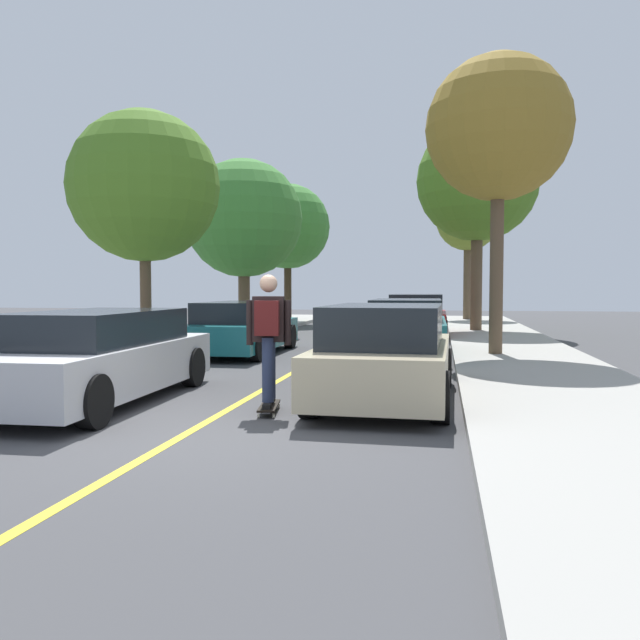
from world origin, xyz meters
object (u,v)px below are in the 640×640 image
Objects in this scene: street_tree_right_near at (478,181)px; fire_hydrant at (149,340)px; parked_car_left_nearest at (97,357)px; street_tree_left_far at (288,227)px; parked_car_left_near at (242,328)px; street_tree_left_nearest at (144,187)px; parked_car_right_near at (407,329)px; parked_car_right_nearest at (386,354)px; street_tree_right_far at (468,220)px; skateboard at (269,406)px; street_tree_right_nearest at (498,129)px; skateboarder at (268,331)px; street_tree_left_near at (244,219)px; parked_car_right_far at (417,316)px.

fire_hydrant is (-7.52, -10.13, -4.85)m from street_tree_right_near.
parked_car_left_nearest is 5.06m from fire_hydrant.
street_tree_left_far is 15.64m from fire_hydrant.
fire_hydrant is at bearing -127.15° from parked_car_left_near.
street_tree_left_far is 0.84× the size of street_tree_right_near.
street_tree_left_nearest reaches higher than parked_car_left_near.
parked_car_right_nearest is at bearing -90.01° from parked_car_right_near.
street_tree_right_far is 24.07m from skateboard.
parked_car_left_nearest is at bearing -84.32° from street_tree_left_far.
street_tree_right_far is at bearing 65.22° from street_tree_left_nearest.
street_tree_right_nearest is at bearing 47.83° from parked_car_left_nearest.
skateboard is (-3.41, -15.26, -5.25)m from street_tree_right_near.
street_tree_right_nearest is at bearing 13.54° from fire_hydrant.
fire_hydrant is at bearing -166.46° from street_tree_right_nearest.
street_tree_right_near reaches higher than parked_car_left_near.
street_tree_right_far is at bearing 20.93° from street_tree_left_far.
street_tree_left_nearest is 0.84× the size of street_tree_right_nearest.
parked_car_right_near is at bearing 78.39° from skateboard.
street_tree_left_nearest is at bearing -90.00° from street_tree_left_far.
parked_car_right_near is at bearing 18.09° from fire_hydrant.
parked_car_left_near is 0.70× the size of street_tree_right_nearest.
parked_car_right_nearest reaches higher than skateboard.
street_tree_right_far reaches higher than street_tree_left_far.
street_tree_right_far is 23.93m from skateboarder.
fire_hydrant is 6.59m from skateboard.
street_tree_left_near reaches higher than street_tree_left_nearest.
street_tree_right_far is (0.00, 8.09, -0.53)m from street_tree_right_near.
street_tree_left_nearest is 0.94× the size of street_tree_left_near.
street_tree_left_far is at bearing 114.27° from parked_car_right_near.
skateboarder is at bearing -77.26° from street_tree_left_far.
skateboarder is (-1.42, -13.23, 0.38)m from parked_car_right_far.
parked_car_right_far reaches higher than parked_car_left_near.
parked_car_right_near is at bearing 89.99° from parked_car_right_nearest.
parked_car_left_nearest is at bearing -70.80° from street_tree_left_nearest.
skateboard is (-3.41, -23.35, -4.72)m from street_tree_right_far.
street_tree_right_nearest is (6.02, 6.64, 4.50)m from parked_car_left_nearest.
street_tree_left_far is 8.58m from street_tree_right_far.
parked_car_right_far is (4.03, 12.89, 0.04)m from parked_car_left_nearest.
street_tree_right_far is at bearing 90.00° from street_tree_right_nearest.
parked_car_left_nearest is 0.76× the size of street_tree_right_far.
parked_car_right_far is 7.93m from street_tree_right_nearest.
street_tree_left_near reaches higher than parked_car_left_near.
street_tree_left_near is at bearing 139.84° from street_tree_right_nearest.
street_tree_right_far reaches higher than parked_car_right_nearest.
street_tree_right_near is at bearing 68.09° from parked_car_left_nearest.
skateboarder is at bearing -52.76° from street_tree_left_nearest.
parked_car_left_near is at bearing 29.12° from street_tree_left_nearest.
street_tree_left_far is at bearing 91.84° from fire_hydrant.
parked_car_right_near is at bearing -48.31° from street_tree_left_near.
parked_car_right_far is at bearing -133.86° from street_tree_right_near.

